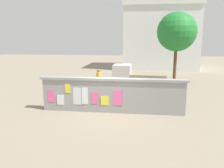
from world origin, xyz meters
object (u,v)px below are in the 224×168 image
Objects in this scene: auto_rickshaw_truck at (136,78)px; motorcycle at (80,89)px; bicycle_near at (123,98)px; person_bystander at (99,78)px; bicycle_far at (169,98)px; tree_roadside at (177,32)px; person_walking at (76,88)px.

motorcycle is at bearing -151.05° from auto_rickshaw_truck.
person_bystander is at bearing 125.47° from bicycle_near.
motorcycle is 1.12× the size of bicycle_far.
bicycle_near and bicycle_far have the same top height.
person_bystander reaches higher than bicycle_near.
bicycle_near is (2.84, -1.45, -0.10)m from motorcycle.
bicycle_near is at bearing -27.11° from motorcycle.
tree_roadside is at bearing 45.74° from motorcycle.
motorcycle is at bearing -134.26° from tree_roadside.
tree_roadside is at bearing 54.26° from person_walking.
auto_rickshaw_truck is at bearing 122.19° from bicycle_far.
tree_roadside is (3.30, 5.04, 3.29)m from auto_rickshaw_truck.
motorcycle is 1.61m from person_bystander.
tree_roadside reaches higher than motorcycle.
bicycle_far is 0.28× the size of tree_roadside.
person_walking is 3.25m from person_bystander.
motorcycle is at bearing 99.27° from person_walking.
person_walking is (-5.06, -0.93, 0.62)m from bicycle_far.
auto_rickshaw_truck is at bearing 28.95° from motorcycle.
bicycle_near is 0.28× the size of tree_roadside.
auto_rickshaw_truck is 0.62× the size of tree_roadside.
auto_rickshaw_truck is 1.96× the size of motorcycle.
person_bystander is at bearing 78.72° from person_walking.
bicycle_near is at bearing -115.13° from tree_roadside.
bicycle_near is at bearing -100.90° from auto_rickshaw_truck.
bicycle_near is 1.03× the size of person_walking.
person_bystander is (-4.43, 2.26, 0.62)m from bicycle_far.
tree_roadside is at bearing 64.87° from bicycle_near.
auto_rickshaw_truck is at bearing -123.22° from tree_roadside.
person_walking reaches higher than bicycle_far.
bicycle_far is (5.39, -1.09, -0.10)m from motorcycle.
bicycle_far is at bearing -11.39° from motorcycle.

